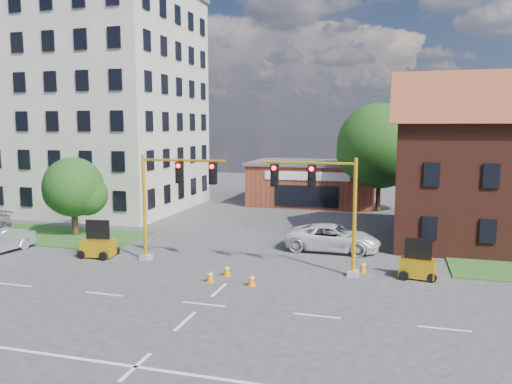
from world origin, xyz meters
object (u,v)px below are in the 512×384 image
(trailer_west, at_px, (98,246))
(trailer_east, at_px, (417,266))
(signal_mast_west, at_px, (170,195))
(signal_mast_east, at_px, (323,201))
(pickup_white, at_px, (332,238))

(trailer_west, distance_m, trailer_east, 18.30)
(signal_mast_west, distance_m, trailer_east, 13.98)
(signal_mast_east, bearing_deg, signal_mast_west, 180.00)
(signal_mast_east, height_order, pickup_white, signal_mast_east)
(signal_mast_east, relative_size, pickup_white, 1.05)
(signal_mast_east, xyz_separation_m, trailer_west, (-13.42, -0.17, -3.25))
(signal_mast_east, height_order, trailer_west, signal_mast_east)
(signal_mast_west, xyz_separation_m, trailer_east, (13.58, 0.58, -3.30))
(signal_mast_west, distance_m, pickup_white, 10.53)
(signal_mast_west, distance_m, signal_mast_east, 8.71)
(pickup_white, bearing_deg, trailer_west, 112.84)
(trailer_west, relative_size, pickup_white, 0.36)
(signal_mast_east, distance_m, trailer_west, 13.80)
(signal_mast_west, relative_size, pickup_white, 1.05)
(signal_mast_east, relative_size, trailer_west, 2.89)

